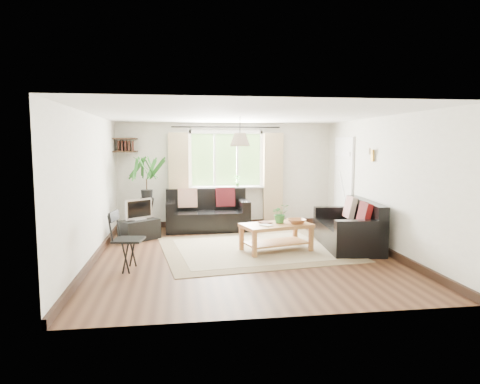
{
  "coord_description": "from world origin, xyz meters",
  "views": [
    {
      "loc": [
        -1.07,
        -7.19,
        1.91
      ],
      "look_at": [
        0.0,
        0.4,
        1.05
      ],
      "focal_mm": 32.0,
      "sensor_mm": 36.0,
      "label": 1
    }
  ],
  "objects": [
    {
      "name": "wall_right",
      "position": [
        2.5,
        0.0,
        1.2
      ],
      "size": [
        0.02,
        5.5,
        2.4
      ],
      "primitive_type": "cube",
      "color": "beige",
      "rests_on": "floor"
    },
    {
      "name": "table_plant",
      "position": [
        0.71,
        0.24,
        0.67
      ],
      "size": [
        0.34,
        0.3,
        0.34
      ],
      "primitive_type": "imported",
      "rotation": [
        0.0,
        0.0,
        0.1
      ],
      "color": "#2E6F2C",
      "rests_on": "coffee_table"
    },
    {
      "name": "book_a",
      "position": [
        0.35,
        -0.03,
        0.5
      ],
      "size": [
        0.25,
        0.26,
        0.02
      ],
      "primitive_type": "imported",
      "rotation": [
        0.0,
        0.0,
        0.66
      ],
      "color": "white",
      "rests_on": "coffee_table"
    },
    {
      "name": "sofa_right",
      "position": [
        2.0,
        0.28,
        0.41
      ],
      "size": [
        1.84,
        1.04,
        0.83
      ],
      "primitive_type": null,
      "rotation": [
        0.0,
        0.0,
        -1.66
      ],
      "color": "black",
      "rests_on": "floor"
    },
    {
      "name": "sill_plant",
      "position": [
        0.25,
        2.63,
        1.06
      ],
      "size": [
        0.14,
        0.1,
        0.27
      ],
      "primitive_type": "imported",
      "color": "#2D6023",
      "rests_on": "window"
    },
    {
      "name": "bowl",
      "position": [
        0.99,
        0.14,
        0.54
      ],
      "size": [
        0.34,
        0.34,
        0.08
      ],
      "primitive_type": "imported",
      "rotation": [
        0.0,
        0.0,
        0.03
      ],
      "color": "#9E6036",
      "rests_on": "coffee_table"
    },
    {
      "name": "floor",
      "position": [
        0.0,
        0.0,
        0.0
      ],
      "size": [
        5.5,
        5.5,
        0.0
      ],
      "primitive_type": "plane",
      "color": "#311B10",
      "rests_on": "ground"
    },
    {
      "name": "wall_back",
      "position": [
        0.0,
        2.75,
        1.2
      ],
      "size": [
        5.0,
        0.02,
        2.4
      ],
      "primitive_type": "cube",
      "color": "beige",
      "rests_on": "floor"
    },
    {
      "name": "palm_stand",
      "position": [
        -1.78,
        2.06,
        0.83
      ],
      "size": [
        0.7,
        0.7,
        1.66
      ],
      "primitive_type": null,
      "rotation": [
        0.0,
        0.0,
        -0.09
      ],
      "color": "black",
      "rests_on": "floor"
    },
    {
      "name": "corner_shelf",
      "position": [
        -2.25,
        2.5,
        1.89
      ],
      "size": [
        0.5,
        0.5,
        0.34
      ],
      "primitive_type": null,
      "color": "black",
      "rests_on": "wall_back"
    },
    {
      "name": "book_b",
      "position": [
        0.35,
        0.22,
        0.51
      ],
      "size": [
        0.25,
        0.29,
        0.02
      ],
      "primitive_type": "imported",
      "rotation": [
        0.0,
        0.0,
        0.32
      ],
      "color": "brown",
      "rests_on": "coffee_table"
    },
    {
      "name": "coffee_table",
      "position": [
        0.62,
        0.15,
        0.25
      ],
      "size": [
        1.34,
        0.95,
        0.5
      ],
      "primitive_type": null,
      "rotation": [
        0.0,
        0.0,
        0.26
      ],
      "color": "olive",
      "rests_on": "floor"
    },
    {
      "name": "door",
      "position": [
        2.47,
        1.7,
        1.0
      ],
      "size": [
        0.06,
        0.96,
        2.06
      ],
      "primitive_type": "cube",
      "color": "silver",
      "rests_on": "wall_right"
    },
    {
      "name": "wall_left",
      "position": [
        -2.5,
        0.0,
        1.2
      ],
      "size": [
        0.02,
        5.5,
        2.4
      ],
      "primitive_type": "cube",
      "color": "beige",
      "rests_on": "floor"
    },
    {
      "name": "window",
      "position": [
        0.0,
        2.71,
        1.55
      ],
      "size": [
        2.5,
        0.16,
        2.16
      ],
      "primitive_type": null,
      "color": "white",
      "rests_on": "wall_back"
    },
    {
      "name": "pendant_lamp",
      "position": [
        0.0,
        0.4,
        2.05
      ],
      "size": [
        0.36,
        0.36,
        0.54
      ],
      "primitive_type": null,
      "color": "beige",
      "rests_on": "ceiling"
    },
    {
      "name": "rug",
      "position": [
        0.25,
        0.35,
        0.01
      ],
      "size": [
        3.59,
        3.2,
        0.02
      ],
      "primitive_type": "cube",
      "rotation": [
        0.0,
        0.0,
        0.13
      ],
      "color": "beige",
      "rests_on": "floor"
    },
    {
      "name": "tv_stand",
      "position": [
        -1.89,
        1.43,
        0.2
      ],
      "size": [
        0.85,
        0.79,
        0.4
      ],
      "primitive_type": "cube",
      "rotation": [
        0.0,
        0.0,
        0.65
      ],
      "color": "black",
      "rests_on": "floor"
    },
    {
      "name": "sofa_back",
      "position": [
        -0.48,
        2.23,
        0.43
      ],
      "size": [
        1.84,
        0.94,
        0.86
      ],
      "primitive_type": null,
      "rotation": [
        0.0,
        0.0,
        0.02
      ],
      "color": "black",
      "rests_on": "floor"
    },
    {
      "name": "wall_sconce",
      "position": [
        2.43,
        0.3,
        1.74
      ],
      "size": [
        0.12,
        0.12,
        0.28
      ],
      "primitive_type": null,
      "color": "beige",
      "rests_on": "wall_right"
    },
    {
      "name": "wall_front",
      "position": [
        0.0,
        -2.75,
        1.2
      ],
      "size": [
        5.0,
        0.02,
        2.4
      ],
      "primitive_type": "cube",
      "color": "beige",
      "rests_on": "floor"
    },
    {
      "name": "ceiling",
      "position": [
        0.0,
        0.0,
        2.4
      ],
      "size": [
        5.5,
        5.5,
        0.0
      ],
      "primitive_type": "plane",
      "rotation": [
        3.14,
        0.0,
        0.0
      ],
      "color": "white",
      "rests_on": "floor"
    },
    {
      "name": "folding_chair",
      "position": [
        -1.85,
        -0.67,
        0.45
      ],
      "size": [
        0.54,
        0.54,
        0.91
      ],
      "primitive_type": null,
      "rotation": [
        0.0,
        0.0,
        1.41
      ],
      "color": "black",
      "rests_on": "floor"
    },
    {
      "name": "tv",
      "position": [
        -1.89,
        1.43,
        0.63
      ],
      "size": [
        0.58,
        0.5,
        0.44
      ],
      "primitive_type": null,
      "rotation": [
        0.0,
        0.0,
        0.65
      ],
      "color": "#A5A5AA",
      "rests_on": "tv_stand"
    }
  ]
}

